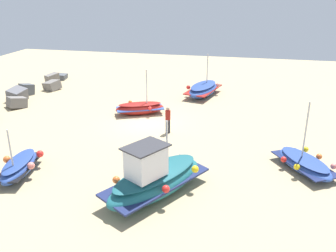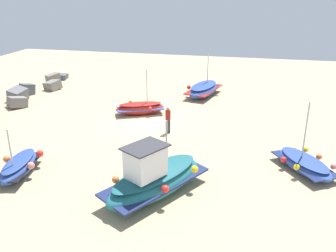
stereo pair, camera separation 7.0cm
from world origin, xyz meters
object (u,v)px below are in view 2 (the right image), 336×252
object	(u,v)px
fishing_boat_1	(19,166)
fishing_boat_3	(204,89)
fishing_boat_2	(304,164)
fishing_boat_0	(154,178)
person_walking	(168,118)
fishing_boat_4	(140,108)

from	to	relation	value
fishing_boat_1	fishing_boat_3	bearing A→B (deg)	-33.91
fishing_boat_2	fishing_boat_3	world-z (taller)	fishing_boat_2
fishing_boat_2	fishing_boat_0	bearing A→B (deg)	-92.51
fishing_boat_0	fishing_boat_2	distance (m)	7.75
fishing_boat_3	person_walking	size ratio (longest dim) A/B	2.73
fishing_boat_0	fishing_boat_3	distance (m)	15.96
fishing_boat_2	person_walking	distance (m)	8.44
fishing_boat_2	person_walking	size ratio (longest dim) A/B	2.24
fishing_boat_3	person_walking	distance (m)	8.85
fishing_boat_2	fishing_boat_3	xyz separation A→B (m)	(12.08, 6.70, 0.16)
fishing_boat_2	fishing_boat_1	bearing A→B (deg)	-107.92
fishing_boat_0	fishing_boat_1	distance (m)	6.93
person_walking	fishing_boat_4	bearing A→B (deg)	-167.99
fishing_boat_3	fishing_boat_4	world-z (taller)	fishing_boat_3
fishing_boat_1	person_walking	xyz separation A→B (m)	(6.86, -5.87, 0.55)
fishing_boat_0	fishing_boat_3	bearing A→B (deg)	-149.42
person_walking	fishing_boat_0	bearing A→B (deg)	-21.82
fishing_boat_2	person_walking	world-z (taller)	fishing_boat_2
fishing_boat_3	fishing_boat_4	size ratio (longest dim) A/B	1.29
fishing_boat_0	fishing_boat_4	distance (m)	10.89
fishing_boat_4	person_walking	bearing A→B (deg)	107.14
fishing_boat_4	fishing_boat_2	bearing A→B (deg)	123.87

